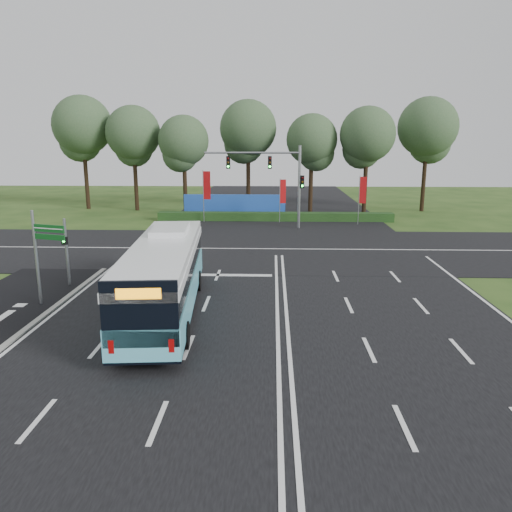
# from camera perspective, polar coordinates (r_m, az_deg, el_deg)

# --- Properties ---
(ground) EXTENTS (120.00, 120.00, 0.00)m
(ground) POSITION_cam_1_polar(r_m,az_deg,el_deg) (23.22, 2.43, -5.64)
(ground) COLOR #264517
(ground) RESTS_ON ground
(road_main) EXTENTS (20.00, 120.00, 0.04)m
(road_main) POSITION_cam_1_polar(r_m,az_deg,el_deg) (23.22, 2.43, -5.59)
(road_main) COLOR black
(road_main) RESTS_ON ground
(road_cross) EXTENTS (120.00, 14.00, 0.05)m
(road_cross) POSITION_cam_1_polar(r_m,az_deg,el_deg) (34.79, 2.27, 0.79)
(road_cross) COLOR black
(road_cross) RESTS_ON ground
(kerb_strip) EXTENTS (0.25, 18.00, 0.12)m
(kerb_strip) POSITION_cam_1_polar(r_m,az_deg,el_deg) (22.64, -24.22, -7.18)
(kerb_strip) COLOR gray
(kerb_strip) RESTS_ON ground
(city_bus) EXTENTS (3.49, 12.20, 3.45)m
(city_bus) POSITION_cam_1_polar(r_m,az_deg,el_deg) (21.90, -10.39, -2.25)
(city_bus) COLOR #62CDE5
(city_bus) RESTS_ON ground
(pedestrian_signal) EXTENTS (0.33, 0.42, 3.56)m
(pedestrian_signal) POSITION_cam_1_polar(r_m,az_deg,el_deg) (27.53, -20.86, 0.69)
(pedestrian_signal) COLOR gray
(pedestrian_signal) RESTS_ON ground
(street_sign) EXTENTS (1.66, 0.58, 4.42)m
(street_sign) POSITION_cam_1_polar(r_m,az_deg,el_deg) (24.41, -23.29, 0.91)
(street_sign) COLOR gray
(street_sign) RESTS_ON ground
(banner_flag_left) EXTENTS (0.71, 0.09, 4.78)m
(banner_flag_left) POSITION_cam_1_polar(r_m,az_deg,el_deg) (46.13, -5.74, 7.67)
(banner_flag_left) COLOR gray
(banner_flag_left) RESTS_ON ground
(banner_flag_mid) EXTENTS (0.58, 0.20, 4.04)m
(banner_flag_mid) POSITION_cam_1_polar(r_m,az_deg,el_deg) (45.79, 3.01, 7.11)
(banner_flag_mid) COLOR gray
(banner_flag_mid) RESTS_ON ground
(banner_flag_right) EXTENTS (0.65, 0.10, 4.37)m
(banner_flag_right) POSITION_cam_1_polar(r_m,az_deg,el_deg) (45.48, 12.01, 7.06)
(banner_flag_right) COLOR gray
(banner_flag_right) RESTS_ON ground
(traffic_light_gantry) EXTENTS (8.41, 0.28, 7.00)m
(traffic_light_gantry) POSITION_cam_1_polar(r_m,az_deg,el_deg) (42.58, 2.55, 9.37)
(traffic_light_gantry) COLOR gray
(traffic_light_gantry) RESTS_ON ground
(hedge) EXTENTS (22.00, 1.20, 0.80)m
(hedge) POSITION_cam_1_polar(r_m,az_deg,el_deg) (47.02, 2.20, 4.51)
(hedge) COLOR #163312
(hedge) RESTS_ON ground
(blue_hoarding) EXTENTS (10.00, 0.30, 2.20)m
(blue_hoarding) POSITION_cam_1_polar(r_m,az_deg,el_deg) (49.54, -2.46, 5.77)
(blue_hoarding) COLOR blue
(blue_hoarding) RESTS_ON ground
(eucalyptus_row) EXTENTS (42.54, 8.58, 12.11)m
(eucalyptus_row) POSITION_cam_1_polar(r_m,az_deg,el_deg) (53.44, -1.10, 14.03)
(eucalyptus_row) COLOR black
(eucalyptus_row) RESTS_ON ground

